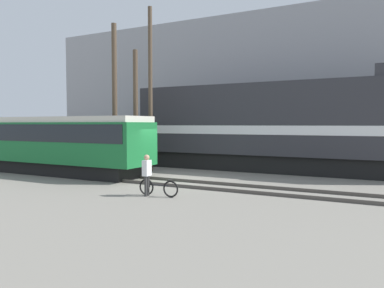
# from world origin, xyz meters

# --- Properties ---
(ground_plane) EXTENTS (120.00, 120.00, 0.00)m
(ground_plane) POSITION_xyz_m (0.00, 0.00, 0.00)
(ground_plane) COLOR gray
(track_near) EXTENTS (60.00, 1.50, 0.14)m
(track_near) POSITION_xyz_m (0.00, -1.10, 0.07)
(track_near) COLOR #47423D
(track_near) RESTS_ON ground
(track_far) EXTENTS (60.00, 1.51, 0.14)m
(track_far) POSITION_xyz_m (0.00, 5.60, 0.07)
(track_far) COLOR #47423D
(track_far) RESTS_ON ground
(building_backdrop) EXTENTS (35.22, 6.00, 10.85)m
(building_backdrop) POSITION_xyz_m (0.00, 13.22, 5.43)
(building_backdrop) COLOR #99999E
(building_backdrop) RESTS_ON ground
(freight_locomotive) EXTENTS (16.59, 3.04, 5.64)m
(freight_locomotive) POSITION_xyz_m (3.68, 5.60, 2.65)
(freight_locomotive) COLOR black
(freight_locomotive) RESTS_ON ground
(streetcar) EXTENTS (11.40, 2.54, 3.13)m
(streetcar) POSITION_xyz_m (-6.57, -1.10, 1.79)
(streetcar) COLOR black
(streetcar) RESTS_ON ground
(bicycle) EXTENTS (1.69, 0.44, 0.70)m
(bicycle) POSITION_xyz_m (1.80, -3.89, 0.32)
(bicycle) COLOR black
(bicycle) RESTS_ON ground
(person) EXTENTS (0.24, 0.37, 1.59)m
(person) POSITION_xyz_m (1.39, -4.06, 0.95)
(person) COLOR #333333
(person) RESTS_ON ground
(utility_pole_left) EXTENTS (0.31, 0.31, 8.81)m
(utility_pole_left) POSITION_xyz_m (-5.30, 2.25, 4.40)
(utility_pole_left) COLOR #4C3D2D
(utility_pole_left) RESTS_ON ground
(utility_pole_center) EXTENTS (0.28, 0.28, 7.10)m
(utility_pole_center) POSITION_xyz_m (-3.74, 2.25, 3.55)
(utility_pole_center) COLOR #4C3D2D
(utility_pole_center) RESTS_ON ground
(utility_pole_right) EXTENTS (0.24, 0.24, 9.43)m
(utility_pole_right) POSITION_xyz_m (-2.69, 2.25, 4.71)
(utility_pole_right) COLOR #4C3D2D
(utility_pole_right) RESTS_ON ground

